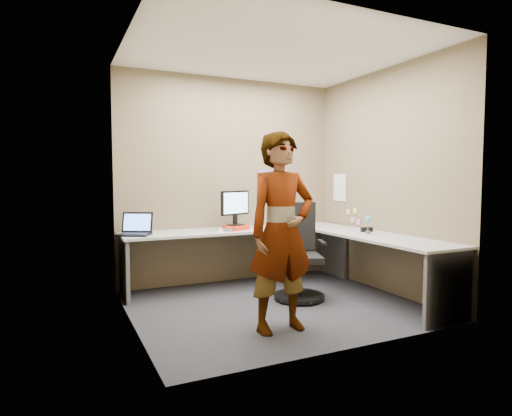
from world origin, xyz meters
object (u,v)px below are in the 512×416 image
office_chair (298,260)px  person (282,232)px  monitor (235,205)px  desk (293,244)px

office_chair → person: person is taller
monitor → office_chair: 1.10m
desk → office_chair: office_chair is taller
desk → person: person is taller
office_chair → person: bearing=-108.2°
monitor → office_chair: size_ratio=0.41×
monitor → person: (-0.21, -1.62, -0.15)m
desk → monitor: bearing=133.1°
person → desk: bearing=53.0°
desk → monitor: 0.88m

